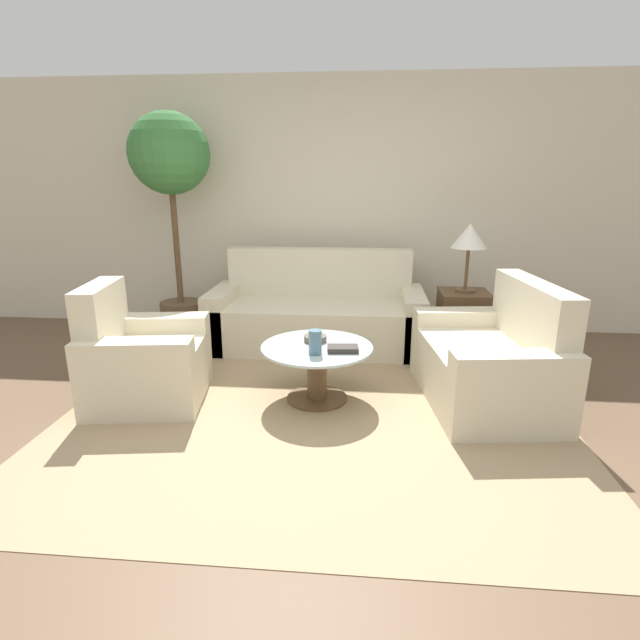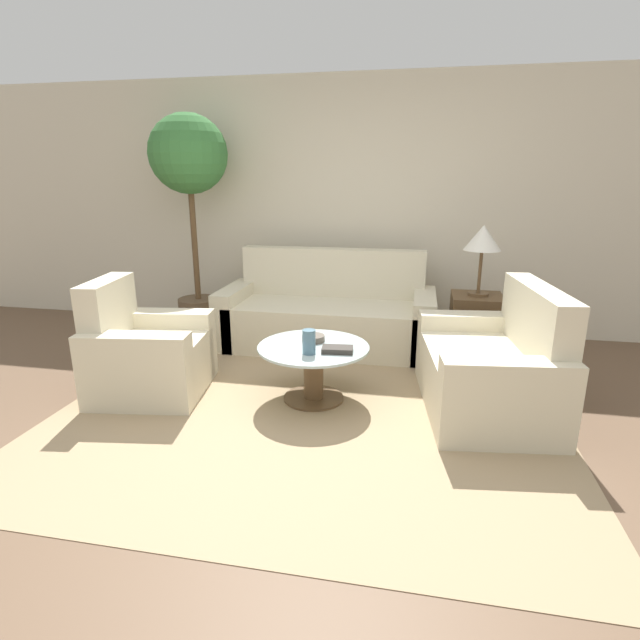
{
  "view_description": "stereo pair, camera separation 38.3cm",
  "coord_description": "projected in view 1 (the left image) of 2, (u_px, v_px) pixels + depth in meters",
  "views": [
    {
      "loc": [
        0.4,
        -2.75,
        1.62
      ],
      "look_at": [
        0.06,
        0.92,
        0.55
      ],
      "focal_mm": 28.0,
      "sensor_mm": 36.0,
      "label": 1
    },
    {
      "loc": [
        0.78,
        -2.7,
        1.62
      ],
      "look_at": [
        0.06,
        0.92,
        0.55
      ],
      "focal_mm": 28.0,
      "sensor_mm": 36.0,
      "label": 2
    }
  ],
  "objects": [
    {
      "name": "sofa_main",
      "position": [
        317.0,
        316.0,
        4.92
      ],
      "size": [
        2.04,
        0.86,
        0.92
      ],
      "color": "beige",
      "rests_on": "ground_plane"
    },
    {
      "name": "book_stack",
      "position": [
        343.0,
        349.0,
        3.52
      ],
      "size": [
        0.23,
        0.15,
        0.04
      ],
      "rotation": [
        0.0,
        0.0,
        0.09
      ],
      "color": "#38332D",
      "rests_on": "coffee_table"
    },
    {
      "name": "ground_plane",
      "position": [
        296.0,
        445.0,
        3.12
      ],
      "size": [
        14.0,
        14.0,
        0.0
      ],
      "primitive_type": "plane",
      "color": "brown"
    },
    {
      "name": "vase",
      "position": [
        315.0,
        342.0,
        3.45
      ],
      "size": [
        0.09,
        0.09,
        0.17
      ],
      "color": "slate",
      "rests_on": "coffee_table"
    },
    {
      "name": "coffee_table",
      "position": [
        317.0,
        365.0,
        3.68
      ],
      "size": [
        0.82,
        0.82,
        0.42
      ],
      "color": "brown",
      "rests_on": "ground_plane"
    },
    {
      "name": "armchair",
      "position": [
        140.0,
        363.0,
        3.69
      ],
      "size": [
        0.9,
        0.93,
        0.88
      ],
      "rotation": [
        0.0,
        0.0,
        1.71
      ],
      "color": "beige",
      "rests_on": "ground_plane"
    },
    {
      "name": "bowl",
      "position": [
        315.0,
        338.0,
        3.73
      ],
      "size": [
        0.17,
        0.17,
        0.05
      ],
      "color": "brown",
      "rests_on": "coffee_table"
    },
    {
      "name": "loveseat",
      "position": [
        494.0,
        364.0,
        3.66
      ],
      "size": [
        0.96,
        1.34,
        0.9
      ],
      "rotation": [
        0.0,
        0.0,
        -1.45
      ],
      "color": "beige",
      "rests_on": "ground_plane"
    },
    {
      "name": "rug",
      "position": [
        317.0,
        399.0,
        3.75
      ],
      "size": [
        3.49,
        3.41,
        0.01
      ],
      "color": "tan",
      "rests_on": "ground_plane"
    },
    {
      "name": "table_lamp",
      "position": [
        469.0,
        238.0,
        4.45
      ],
      "size": [
        0.32,
        0.32,
        0.62
      ],
      "color": "brown",
      "rests_on": "side_table"
    },
    {
      "name": "wall_back",
      "position": [
        329.0,
        207.0,
        5.27
      ],
      "size": [
        10.0,
        0.06,
        2.6
      ],
      "color": "beige",
      "rests_on": "ground_plane"
    },
    {
      "name": "potted_plant",
      "position": [
        171.0,
        176.0,
        4.83
      ],
      "size": [
        0.78,
        0.78,
        2.21
      ],
      "color": "brown",
      "rests_on": "ground_plane"
    },
    {
      "name": "side_table",
      "position": [
        462.0,
        322.0,
        4.67
      ],
      "size": [
        0.44,
        0.44,
        0.59
      ],
      "color": "brown",
      "rests_on": "ground_plane"
    }
  ]
}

